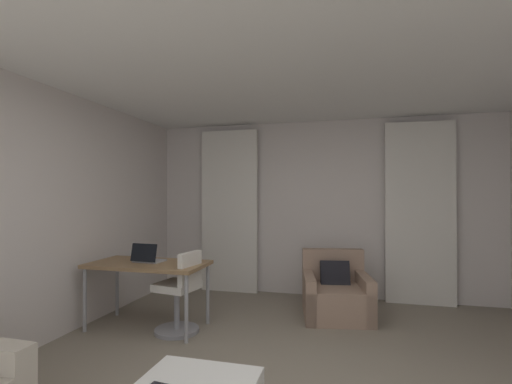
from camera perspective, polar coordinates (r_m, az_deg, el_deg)
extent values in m
cube|color=silver|center=(5.55, 9.82, -2.48)|extent=(5.12, 0.06, 2.60)
cube|color=white|center=(2.79, 4.22, 23.66)|extent=(5.12, 6.12, 0.06)
cube|color=silver|center=(5.71, -4.19, -2.94)|extent=(0.90, 0.06, 2.50)
cube|color=silver|center=(5.49, 24.20, -2.99)|extent=(0.90, 0.06, 2.50)
cube|color=#997A66|center=(4.76, 12.43, -16.35)|extent=(0.92, 0.94, 0.38)
cube|color=#997A66|center=(4.99, 11.88, -10.98)|extent=(0.80, 0.27, 0.40)
cube|color=#997A66|center=(4.79, 16.53, -15.35)|extent=(0.26, 0.82, 0.52)
cube|color=#997A66|center=(4.71, 8.26, -15.65)|extent=(0.26, 0.82, 0.52)
cube|color=black|center=(4.80, 12.22, -12.62)|extent=(0.39, 0.26, 0.37)
cube|color=olive|center=(4.36, -16.47, -10.77)|extent=(1.31, 0.67, 0.04)
cylinder|color=#99999E|center=(5.00, -20.85, -13.73)|extent=(0.04, 0.04, 0.69)
cylinder|color=#99999E|center=(4.43, -7.53, -15.47)|extent=(0.04, 0.04, 0.69)
cylinder|color=#99999E|center=(4.55, -25.17, -15.01)|extent=(0.04, 0.04, 0.69)
cylinder|color=#99999E|center=(3.93, -10.82, -17.44)|extent=(0.04, 0.04, 0.69)
cylinder|color=gray|center=(4.26, -12.25, -17.68)|extent=(0.06, 0.06, 0.46)
cylinder|color=gray|center=(4.33, -12.26, -20.34)|extent=(0.48, 0.48, 0.04)
cube|color=silver|center=(4.19, -12.24, -14.15)|extent=(0.46, 0.46, 0.08)
cube|color=silver|center=(4.05, -10.27, -11.60)|extent=(0.12, 0.36, 0.34)
cube|color=#ADADB2|center=(4.41, -16.28, -10.27)|extent=(0.33, 0.24, 0.02)
cube|color=black|center=(4.31, -17.12, -9.04)|extent=(0.32, 0.07, 0.20)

